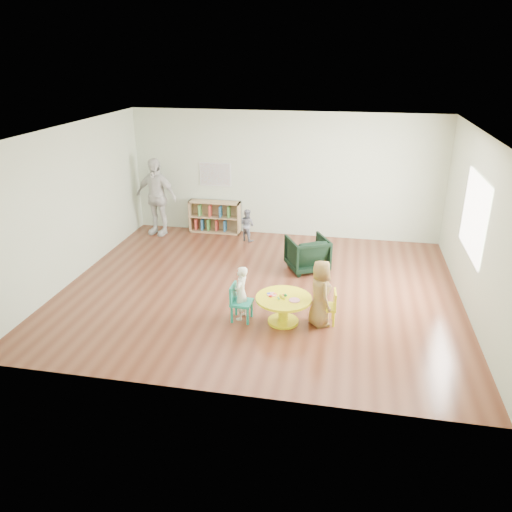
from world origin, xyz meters
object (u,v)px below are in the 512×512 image
at_px(activity_table, 284,305).
at_px(child_right, 320,293).
at_px(armchair, 307,254).
at_px(child_left, 241,293).
at_px(bookshelf, 215,217).
at_px(kid_chair_right, 329,306).
at_px(adult_caretaker, 156,197).
at_px(kid_chair_left, 239,301).
at_px(toddler, 247,225).

height_order(activity_table, child_right, child_right).
height_order(armchair, child_left, child_left).
distance_m(activity_table, bookshelf, 4.52).
distance_m(kid_chair_right, armchair, 2.08).
distance_m(armchair, child_left, 2.29).
xyz_separation_m(activity_table, kid_chair_right, (0.70, 0.12, -0.01)).
bearing_deg(child_right, adult_caretaker, 24.45).
bearing_deg(activity_table, kid_chair_left, -176.77).
bearing_deg(toddler, armchair, 165.81).
height_order(child_right, toddler, child_right).
bearing_deg(child_left, armchair, 166.74).
relative_size(kid_chair_right, adult_caretaker, 0.31).
bearing_deg(kid_chair_left, armchair, 160.51).
relative_size(activity_table, child_left, 0.98).
height_order(kid_chair_left, adult_caretaker, adult_caretaker).
distance_m(child_left, adult_caretaker, 4.56).
height_order(kid_chair_left, toddler, toddler).
relative_size(kid_chair_right, bookshelf, 0.46).
height_order(kid_chair_left, bookshelf, bookshelf).
relative_size(kid_chair_left, armchair, 0.81).
relative_size(child_right, toddler, 1.46).
height_order(bookshelf, toddler, bookshelf).
bearing_deg(toddler, kid_chair_left, 128.60).
bearing_deg(toddler, activity_table, 139.38).
height_order(toddler, adult_caretaker, adult_caretaker).
height_order(armchair, adult_caretaker, adult_caretaker).
bearing_deg(kid_chair_left, kid_chair_right, 98.94).
xyz_separation_m(child_left, child_right, (1.24, 0.05, 0.09)).
bearing_deg(activity_table, child_right, 5.52).
bearing_deg(adult_caretaker, kid_chair_right, -27.23).
distance_m(toddler, adult_caretaker, 2.21).
relative_size(kid_chair_left, adult_caretaker, 0.34).
relative_size(bookshelf, child_right, 1.12).
distance_m(armchair, toddler, 2.03).
xyz_separation_m(armchair, child_left, (-0.85, -2.12, 0.11)).
relative_size(activity_table, adult_caretaker, 0.49).
distance_m(bookshelf, child_left, 4.23).
relative_size(armchair, child_right, 0.69).
relative_size(child_left, adult_caretaker, 0.50).
distance_m(kid_chair_left, kid_chair_right, 1.41).
bearing_deg(armchair, child_left, 41.51).
xyz_separation_m(child_left, adult_caretaker, (-2.79, 3.58, 0.44)).
distance_m(kid_chair_left, bookshelf, 4.26).
bearing_deg(kid_chair_right, toddler, 25.08).
distance_m(kid_chair_left, armchair, 2.34).
xyz_separation_m(armchair, toddler, (-1.49, 1.39, 0.03)).
xyz_separation_m(kid_chair_left, child_left, (0.03, 0.05, 0.12)).
xyz_separation_m(bookshelf, adult_caretaker, (-1.27, -0.37, 0.52)).
bearing_deg(activity_table, armchair, 85.50).
bearing_deg(kid_chair_right, adult_caretaker, 44.61).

